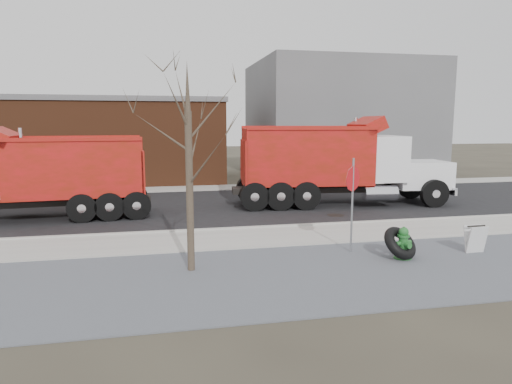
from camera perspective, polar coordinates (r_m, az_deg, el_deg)
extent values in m
plane|color=#383328|center=(14.86, 3.69, -5.89)|extent=(120.00, 120.00, 0.00)
cube|color=gray|center=(11.66, 8.38, -9.99)|extent=(60.00, 5.00, 0.03)
cube|color=#9E9B93|center=(15.08, 3.44, -5.55)|extent=(60.00, 2.50, 0.06)
cube|color=#9E9B93|center=(16.30, 2.23, -4.38)|extent=(60.00, 0.15, 0.11)
cube|color=black|center=(20.85, -0.96, -1.63)|extent=(60.00, 9.40, 0.02)
cube|color=#9E9B93|center=(26.40, -3.32, 0.57)|extent=(60.00, 2.00, 0.06)
cube|color=slate|center=(34.36, 10.25, 8.94)|extent=(12.00, 10.00, 8.00)
cube|color=brown|center=(31.47, -23.22, 5.70)|extent=(20.00, 8.00, 5.00)
cube|color=slate|center=(31.48, -23.51, 10.52)|extent=(20.20, 8.20, 0.30)
cylinder|color=#382D23|center=(11.40, -8.29, -0.14)|extent=(0.18, 0.18, 4.00)
cone|color=#382D23|center=(11.30, -8.58, 13.00)|extent=(0.14, 0.14, 1.20)
cylinder|color=#2C752F|center=(13.32, 17.84, -7.86)|extent=(0.48, 0.48, 0.07)
cylinder|color=#2C752F|center=(13.24, 17.90, -6.48)|extent=(0.25, 0.25, 0.66)
cylinder|color=#2C752F|center=(13.17, 17.96, -5.23)|extent=(0.33, 0.33, 0.06)
sphere|color=#2C752F|center=(13.14, 17.98, -4.77)|extent=(0.26, 0.26, 0.26)
cylinder|color=#2C752F|center=(13.12, 18.01, -4.30)|extent=(0.06, 0.06, 0.07)
cylinder|color=#2C752F|center=(13.09, 17.32, -6.18)|extent=(0.16, 0.15, 0.12)
cylinder|color=#2C752F|center=(13.34, 18.51, -5.96)|extent=(0.16, 0.15, 0.12)
cylinder|color=#2C752F|center=(13.09, 18.48, -6.34)|extent=(0.19, 0.17, 0.17)
torus|color=black|center=(13.22, 17.56, -6.11)|extent=(1.31, 1.25, 0.94)
cylinder|color=gray|center=(13.30, 11.92, -1.73)|extent=(0.06, 0.06, 2.74)
cylinder|color=red|center=(13.19, 12.03, 1.62)|extent=(0.62, 0.46, 0.74)
cube|color=silver|center=(14.50, 25.94, -5.42)|extent=(0.58, 0.21, 0.79)
cube|color=silver|center=(14.62, 25.53, -5.27)|extent=(0.58, 0.21, 0.79)
cube|color=black|center=(14.48, 25.83, -3.85)|extent=(0.58, 0.05, 0.04)
cube|color=black|center=(21.22, 10.00, 0.40)|extent=(9.59, 1.89, 0.25)
cube|color=white|center=(22.57, 19.65, 2.11)|extent=(2.65, 2.40, 1.23)
cube|color=silver|center=(23.06, 22.04, 2.11)|extent=(0.25, 1.95, 1.12)
cube|color=white|center=(21.73, 15.23, 4.15)|extent=(2.02, 2.73, 2.01)
cube|color=black|center=(21.98, 17.12, 5.58)|extent=(0.26, 2.23, 0.89)
cube|color=red|center=(20.70, 6.24, 4.50)|extent=(5.81, 3.20, 2.46)
cylinder|color=silver|center=(22.40, 12.25, 5.67)|extent=(0.17, 0.17, 2.68)
cylinder|color=black|center=(23.82, 18.73, 0.71)|extent=(1.25, 0.45, 1.23)
cylinder|color=black|center=(21.68, 21.41, -0.16)|extent=(1.25, 0.45, 1.23)
cylinder|color=black|center=(21.68, 2.10, 0.43)|extent=(1.25, 0.45, 1.23)
cylinder|color=black|center=(19.58, 3.02, -0.46)|extent=(1.25, 0.45, 1.23)
cube|color=black|center=(19.50, -25.10, -1.21)|extent=(8.17, 1.51, 0.22)
cube|color=white|center=(19.58, -29.02, 2.23)|extent=(1.77, 2.41, 1.79)
cube|color=red|center=(19.17, -21.53, 2.90)|extent=(5.14, 2.77, 2.19)
cylinder|color=silver|center=(18.45, -27.17, 3.44)|extent=(0.15, 0.15, 2.39)
cylinder|color=black|center=(18.34, -17.82, -1.69)|extent=(1.11, 0.38, 1.09)
cylinder|color=black|center=(20.23, -17.71, -0.76)|extent=(1.11, 0.38, 1.09)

